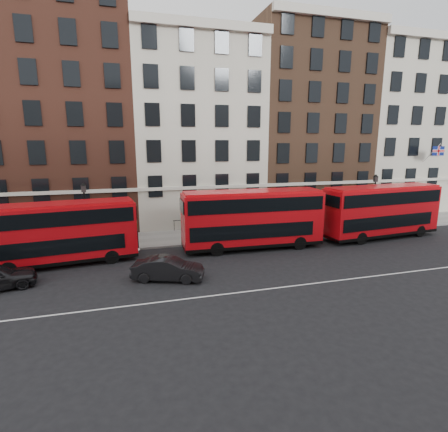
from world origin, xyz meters
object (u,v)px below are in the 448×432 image
object	(u,v)px
car_front	(168,269)
bus_d	(381,210)
bus_c	(252,218)
bus_b	(57,232)

from	to	relation	value
car_front	bus_d	bearing A→B (deg)	-56.69
bus_c	bus_b	bearing A→B (deg)	-177.94
bus_d	bus_b	bearing A→B (deg)	174.64
bus_b	bus_c	bearing A→B (deg)	-6.49
bus_b	car_front	size ratio (longest dim) A/B	2.42
bus_b	bus_c	size ratio (longest dim) A/B	0.94
bus_d	car_front	xyz separation A→B (m)	(-19.56, -4.80, -1.78)
bus_b	bus_d	xyz separation A→B (m)	(26.53, 0.00, 0.15)
bus_d	car_front	bearing A→B (deg)	-171.58
bus_b	bus_d	bearing A→B (deg)	-6.51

